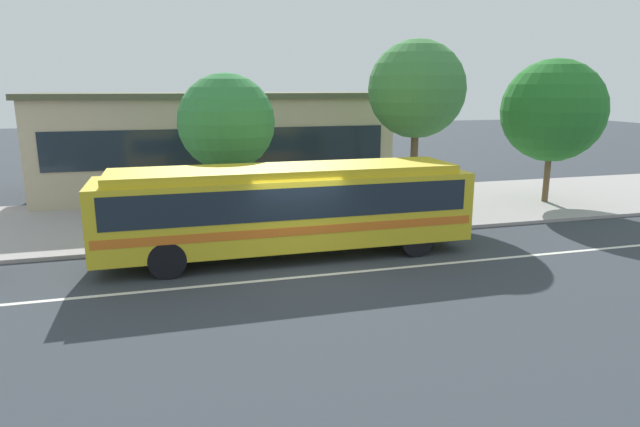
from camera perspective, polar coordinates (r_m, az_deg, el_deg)
ground_plane at (r=15.40m, az=-2.15°, el=-5.62°), size 120.00×120.00×0.00m
sidewalk_slab at (r=21.54m, az=-6.18°, el=-0.07°), size 60.00×8.00×0.12m
lane_stripe_center at (r=14.67m, az=-1.42°, el=-6.58°), size 56.00×0.16×0.01m
transit_bus at (r=16.07m, az=-3.42°, el=0.95°), size 10.85×2.53×2.68m
pedestrian_waiting_near_sign at (r=18.49m, az=-10.44°, el=0.87°), size 0.45×0.45×1.66m
bus_stop_sign at (r=18.61m, az=5.72°, el=2.88°), size 0.12×0.44×2.40m
street_tree_near_stop at (r=19.91m, az=-9.72°, el=9.34°), size 3.44×3.44×5.31m
street_tree_mid_block at (r=22.07m, az=10.05°, el=12.62°), size 3.79×3.79×6.62m
street_tree_far_end at (r=25.02m, az=23.13°, el=9.83°), size 4.23×4.23×5.97m
station_building at (r=26.88m, az=-10.78°, el=7.33°), size 15.90×6.96×4.67m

